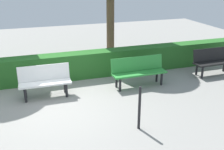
{
  "coord_description": "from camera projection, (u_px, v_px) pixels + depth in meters",
  "views": [
    {
      "loc": [
        0.47,
        6.23,
        3.22
      ],
      "look_at": [
        -1.67,
        -0.27,
        0.55
      ],
      "focal_mm": 42.96,
      "sensor_mm": 36.0,
      "label": 1
    }
  ],
  "objects": [
    {
      "name": "bench_black",
      "position": [
        213.0,
        60.0,
        8.79
      ],
      "size": [
        1.4,
        0.48,
        0.86
      ],
      "rotation": [
        0.0,
        0.0,
        0.01
      ],
      "color": "black",
      "rests_on": "ground_plane"
    },
    {
      "name": "hedge_row",
      "position": [
        85.0,
        65.0,
        8.58
      ],
      "size": [
        17.32,
        0.52,
        0.82
      ],
      "primitive_type": "cube",
      "color": "#266023",
      "rests_on": "ground_plane"
    },
    {
      "name": "bench_green",
      "position": [
        138.0,
        70.0,
        7.9
      ],
      "size": [
        1.64,
        0.49,
        0.86
      ],
      "rotation": [
        0.0,
        0.0,
        0.02
      ],
      "color": "#2D8C38",
      "rests_on": "ground_plane"
    },
    {
      "name": "ground_plane",
      "position": [
        53.0,
        106.0,
        6.82
      ],
      "size": [
        21.32,
        21.32,
        0.0
      ],
      "primitive_type": "plane",
      "color": "gray"
    },
    {
      "name": "railing_post_mid",
      "position": [
        139.0,
        108.0,
        5.68
      ],
      "size": [
        0.06,
        0.06,
        1.0
      ],
      "primitive_type": "cylinder",
      "color": "black",
      "rests_on": "ground_plane"
    },
    {
      "name": "bench_white",
      "position": [
        45.0,
        80.0,
        7.2
      ],
      "size": [
        1.37,
        0.47,
        0.86
      ],
      "rotation": [
        0.0,
        0.0,
        -0.01
      ],
      "color": "white",
      "rests_on": "ground_plane"
    }
  ]
}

